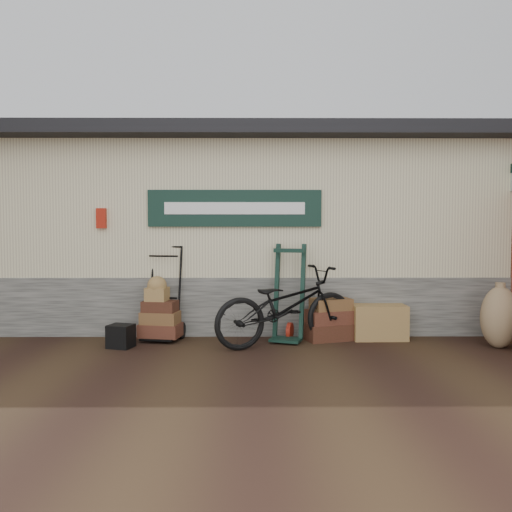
{
  "coord_description": "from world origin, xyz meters",
  "views": [
    {
      "loc": [
        -0.03,
        -6.54,
        1.63
      ],
      "look_at": [
        0.02,
        0.9,
        1.24
      ],
      "focal_mm": 35.0,
      "sensor_mm": 36.0,
      "label": 1
    }
  ],
  "objects": [
    {
      "name": "burlap_sack_left",
      "position": [
        3.37,
        0.23,
        0.43
      ],
      "size": [
        0.63,
        0.57,
        0.85
      ],
      "primitive_type": "ellipsoid",
      "rotation": [
        0.0,
        0.0,
        0.26
      ],
      "color": "brown",
      "rests_on": "ground"
    },
    {
      "name": "green_barrow",
      "position": [
        0.49,
        0.69,
        0.71
      ],
      "size": [
        0.62,
        0.58,
        1.42
      ],
      "primitive_type": null,
      "rotation": [
        0.0,
        0.0,
        -0.34
      ],
      "color": "black",
      "rests_on": "ground"
    },
    {
      "name": "bicycle",
      "position": [
        0.44,
        0.4,
        0.62
      ],
      "size": [
        1.51,
        2.25,
        1.24
      ],
      "primitive_type": "imported",
      "rotation": [
        0.0,
        0.0,
        1.97
      ],
      "color": "black",
      "rests_on": "ground"
    },
    {
      "name": "wicker_hamper",
      "position": [
        1.85,
        0.85,
        0.26
      ],
      "size": [
        0.8,
        0.53,
        0.51
      ],
      "primitive_type": "cube",
      "rotation": [
        0.0,
        0.0,
        0.02
      ],
      "color": "brown",
      "rests_on": "ground"
    },
    {
      "name": "black_trunk",
      "position": [
        -1.85,
        0.29,
        0.16
      ],
      "size": [
        0.38,
        0.35,
        0.32
      ],
      "primitive_type": "cube",
      "rotation": [
        0.0,
        0.0,
        -0.27
      ],
      "color": "black",
      "rests_on": "ground"
    },
    {
      "name": "porter_trolley",
      "position": [
        -1.35,
        0.85,
        0.71
      ],
      "size": [
        0.79,
        0.64,
        1.41
      ],
      "primitive_type": null,
      "rotation": [
        0.0,
        0.0,
        -0.17
      ],
      "color": "black",
      "rests_on": "ground"
    },
    {
      "name": "ground",
      "position": [
        0.0,
        0.0,
        0.0
      ],
      "size": [
        80.0,
        80.0,
        0.0
      ],
      "primitive_type": "plane",
      "color": "black",
      "rests_on": "ground"
    },
    {
      "name": "suitcase_stack",
      "position": [
        1.1,
        0.78,
        0.31
      ],
      "size": [
        0.8,
        0.63,
        0.62
      ],
      "primitive_type": null,
      "rotation": [
        0.0,
        0.0,
        0.3
      ],
      "color": "#3D2213",
      "rests_on": "ground"
    },
    {
      "name": "station_building",
      "position": [
        -0.01,
        2.74,
        1.61
      ],
      "size": [
        14.4,
        4.1,
        3.2
      ],
      "color": "#4C4C47",
      "rests_on": "ground"
    }
  ]
}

